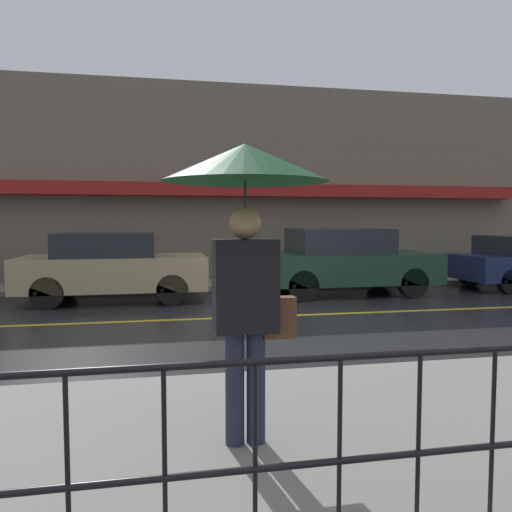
{
  "coord_description": "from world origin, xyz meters",
  "views": [
    {
      "loc": [
        -2.37,
        -8.77,
        1.73
      ],
      "look_at": [
        -1.19,
        -2.75,
        1.3
      ],
      "focal_mm": 35.0,
      "sensor_mm": 36.0,
      "label": 1
    }
  ],
  "objects": [
    {
      "name": "ground_plane",
      "position": [
        0.0,
        0.0,
        0.0
      ],
      "size": [
        80.0,
        80.0,
        0.0
      ],
      "primitive_type": "plane",
      "color": "#262628"
    },
    {
      "name": "sidewalk_near",
      "position": [
        0.0,
        -5.14,
        0.05
      ],
      "size": [
        28.0,
        3.19,
        0.11
      ],
      "color": "gray",
      "rests_on": "ground_plane"
    },
    {
      "name": "sidewalk_far",
      "position": [
        0.0,
        4.42,
        0.05
      ],
      "size": [
        28.0,
        1.76,
        0.11
      ],
      "color": "gray",
      "rests_on": "ground_plane"
    },
    {
      "name": "lane_marking",
      "position": [
        0.0,
        0.0,
        0.0
      ],
      "size": [
        25.2,
        0.12,
        0.01
      ],
      "color": "gold",
      "rests_on": "ground_plane"
    },
    {
      "name": "building_storefront",
      "position": [
        0.0,
        5.43,
        2.79
      ],
      "size": [
        28.0,
        0.85,
        5.6
      ],
      "color": "#706656",
      "rests_on": "ground_plane"
    },
    {
      "name": "pedestrian",
      "position": [
        -1.76,
        -5.26,
        1.87
      ],
      "size": [
        1.19,
        1.19,
        2.17
      ],
      "color": "#23283D",
      "rests_on": "sidewalk_near"
    },
    {
      "name": "car_tan",
      "position": [
        -3.35,
        2.41,
        0.76
      ],
      "size": [
        3.91,
        1.89,
        1.49
      ],
      "color": "tan",
      "rests_on": "ground_plane"
    },
    {
      "name": "car_dark_green",
      "position": [
        1.94,
        2.41,
        0.79
      ],
      "size": [
        4.18,
        1.94,
        1.56
      ],
      "color": "#193828",
      "rests_on": "ground_plane"
    }
  ]
}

